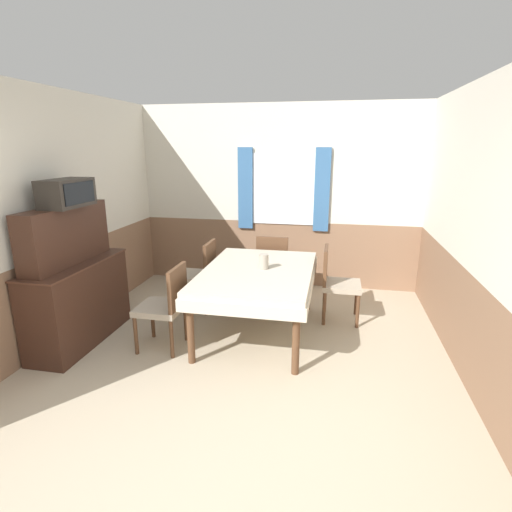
{
  "coord_description": "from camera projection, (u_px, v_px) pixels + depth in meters",
  "views": [
    {
      "loc": [
        0.82,
        -1.63,
        2.03
      ],
      "look_at": [
        0.02,
        2.39,
        0.89
      ],
      "focal_mm": 28.0,
      "sensor_mm": 36.0,
      "label": 1
    }
  ],
  "objects": [
    {
      "name": "wall_left",
      "position": [
        59.0,
        217.0,
        4.21
      ],
      "size": [
        0.05,
        4.48,
        2.6
      ],
      "color": "silver",
      "rests_on": "ground_plane"
    },
    {
      "name": "wall_back",
      "position": [
        278.0,
        197.0,
        5.77
      ],
      "size": [
        4.42,
        0.1,
        2.6
      ],
      "color": "silver",
      "rests_on": "ground_plane"
    },
    {
      "name": "chair_left_near",
      "position": [
        166.0,
        304.0,
        4.03
      ],
      "size": [
        0.44,
        0.44,
        0.88
      ],
      "rotation": [
        0.0,
        0.0,
        1.57
      ],
      "color": "brown",
      "rests_on": "ground_plane"
    },
    {
      "name": "chair_head_window",
      "position": [
        273.0,
        263.0,
        5.41
      ],
      "size": [
        0.44,
        0.44,
        0.88
      ],
      "color": "brown",
      "rests_on": "ground_plane"
    },
    {
      "name": "tv",
      "position": [
        67.0,
        193.0,
        3.86
      ],
      "size": [
        0.29,
        0.55,
        0.27
      ],
      "color": "#2D2823",
      "rests_on": "sideboard"
    },
    {
      "name": "chair_right_far",
      "position": [
        336.0,
        281.0,
        4.71
      ],
      "size": [
        0.44,
        0.44,
        0.88
      ],
      "rotation": [
        0.0,
        0.0,
        4.71
      ],
      "color": "brown",
      "rests_on": "ground_plane"
    },
    {
      "name": "wall_right",
      "position": [
        477.0,
        233.0,
        3.44
      ],
      "size": [
        0.05,
        4.48,
        2.6
      ],
      "color": "silver",
      "rests_on": "ground_plane"
    },
    {
      "name": "vase",
      "position": [
        264.0,
        262.0,
        4.3
      ],
      "size": [
        0.11,
        0.11,
        0.16
      ],
      "color": "#A39989",
      "rests_on": "dining_table"
    },
    {
      "name": "chair_left_far",
      "position": [
        200.0,
        272.0,
        5.03
      ],
      "size": [
        0.44,
        0.44,
        0.88
      ],
      "rotation": [
        0.0,
        0.0,
        1.57
      ],
      "color": "brown",
      "rests_on": "ground_plane"
    },
    {
      "name": "sideboard",
      "position": [
        75.0,
        286.0,
        4.14
      ],
      "size": [
        0.46,
        1.28,
        1.45
      ],
      "color": "#3D2319",
      "rests_on": "ground_plane"
    },
    {
      "name": "dining_table",
      "position": [
        258.0,
        278.0,
        4.33
      ],
      "size": [
        1.19,
        1.72,
        0.74
      ],
      "color": "beige",
      "rests_on": "ground_plane"
    }
  ]
}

